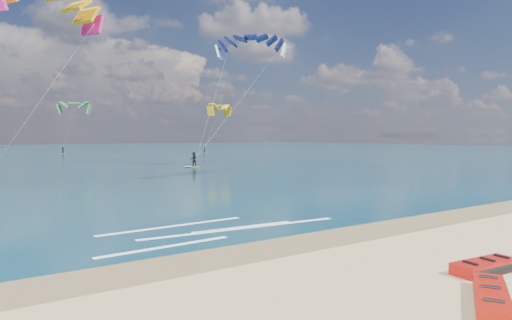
{
  "coord_description": "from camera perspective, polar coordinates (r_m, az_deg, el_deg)",
  "views": [
    {
      "loc": [
        -8.04,
        -9.19,
        3.78
      ],
      "look_at": [
        3.87,
        8.0,
        2.66
      ],
      "focal_mm": 32.0,
      "sensor_mm": 36.0,
      "label": 1
    }
  ],
  "objects": [
    {
      "name": "packed_kite_mid",
      "position": [
        14.44,
        26.7,
        -12.43
      ],
      "size": [
        2.39,
        1.28,
        0.39
      ],
      "primitive_type": null,
      "rotation": [
        0.0,
        0.0,
        -0.1
      ],
      "color": "#AE100C",
      "rests_on": "ground"
    },
    {
      "name": "shoreline_foam",
      "position": [
        18.26,
        -5.62,
        -8.75
      ],
      "size": [
        10.68,
        3.59,
        0.01
      ],
      "color": "white",
      "rests_on": "ground"
    },
    {
      "name": "kitesurfer_far",
      "position": [
        54.77,
        -4.01,
        8.29
      ],
      "size": [
        12.4,
        7.94,
        17.04
      ],
      "rotation": [
        0.0,
        0.0,
        -0.18
      ],
      "color": "yellow",
      "rests_on": "sea"
    },
    {
      "name": "wet_sand_strip",
      "position": [
        15.08,
        -1.28,
        -11.43
      ],
      "size": [
        320.0,
        2.4,
        0.01
      ],
      "primitive_type": "cube",
      "color": "brown",
      "rests_on": "ground"
    },
    {
      "name": "packed_kite_left",
      "position": [
        12.02,
        27.28,
        -15.6
      ],
      "size": [
        2.96,
        2.34,
        0.36
      ],
      "primitive_type": null,
      "rotation": [
        0.0,
        0.0,
        0.55
      ],
      "color": "#AE1509",
      "rests_on": "ground"
    },
    {
      "name": "ground",
      "position": [
        49.98,
        -25.37,
        -1.57
      ],
      "size": [
        320.0,
        320.0,
        0.0
      ],
      "primitive_type": "plane",
      "color": "tan",
      "rests_on": "ground"
    },
    {
      "name": "kitesurfer_main",
      "position": [
        37.94,
        -27.56,
        9.23
      ],
      "size": [
        10.93,
        7.76,
        15.67
      ],
      "rotation": [
        0.0,
        0.0,
        0.21
      ],
      "color": "gold",
      "rests_on": "sea"
    }
  ]
}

